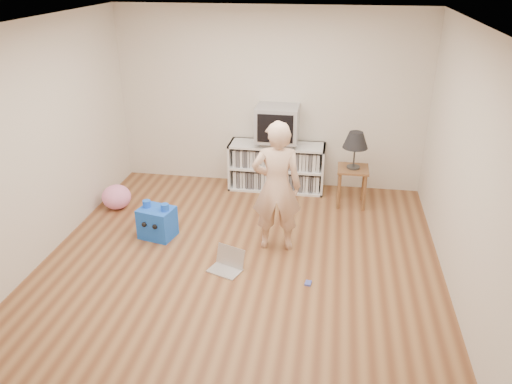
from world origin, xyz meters
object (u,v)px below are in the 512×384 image
Objects in this scene: dvd_deck at (277,142)px; person at (277,187)px; side_table at (352,177)px; plush_blue at (157,222)px; laptop at (228,264)px; plush_pink at (116,197)px; media_unit at (277,166)px; table_lamp at (356,141)px; crt_tv at (277,123)px.

person reaches higher than dvd_deck.
plush_blue is (-2.37, -1.31, -0.22)m from side_table.
dvd_deck is at bearing 161.41° from side_table.
laptop is 2.21m from plush_pink.
side_table is 0.35× the size of person.
media_unit reaches higher than plush_blue.
dvd_deck is 2.36m from laptop.
table_lamp reaches higher than laptop.
media_unit reaches higher than plush_pink.
crt_tv is at bearing 161.57° from table_lamp.
person is 1.03m from laptop.
plush_blue is (-1.27, -1.69, -0.15)m from media_unit.
media_unit is 1.17m from side_table.
media_unit is 1.31m from table_lamp.
crt_tv is 2.45m from laptop.
dvd_deck is 0.29× the size of person.
media_unit is at bearing 65.75° from plush_blue.
plush_blue reaches higher than plush_pink.
crt_tv is 0.38× the size of person.
media_unit is 0.67m from crt_tv.
plush_pink is at bearing -168.62° from side_table.
table_lamp is at bearing -18.59° from dvd_deck.
person is (0.20, -1.68, -0.23)m from crt_tv.
dvd_deck is 2.40m from plush_pink.
table_lamp is at bearing -19.32° from media_unit.
crt_tv reaches higher than side_table.
laptop is (-0.47, -0.56, -0.72)m from person.
crt_tv is at bearing 25.71° from plush_pink.
person reaches higher than media_unit.
crt_tv reaches higher than dvd_deck.
plush_blue is (-1.01, 0.57, 0.13)m from laptop.
side_table is 1.63m from person.
table_lamp is at bearing 11.38° from plush_pink.
table_lamp is at bearing -18.43° from crt_tv.
person reaches higher than laptop.
crt_tv is at bearing 65.44° from plush_blue.
crt_tv is 1.09× the size of side_table.
plush_blue is (-1.27, -1.67, -0.82)m from crt_tv.
table_lamp reaches higher than media_unit.
person reaches higher than crt_tv.
media_unit is 0.39m from dvd_deck.
media_unit is at bearing 90.00° from dvd_deck.
person is (-0.90, -1.31, 0.37)m from side_table.
plush_pink is at bearing -154.29° from crt_tv.
plush_blue is (-1.27, -1.68, -0.53)m from dvd_deck.
person is 3.34× the size of plush_blue.
media_unit is 0.89× the size of person.
dvd_deck is 2.17m from plush_blue.
plush_pink is at bearing -168.62° from table_lamp.
dvd_deck reaches higher than plush_blue.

